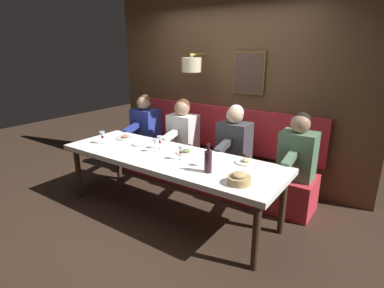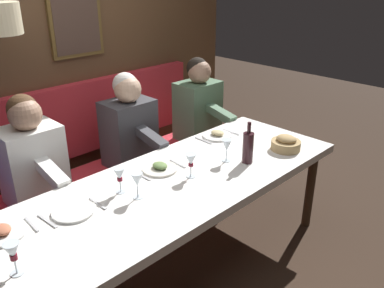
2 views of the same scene
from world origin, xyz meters
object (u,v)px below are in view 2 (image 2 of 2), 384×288
(wine_glass_1, at_px, (13,253))
(bread_bowl, at_px, (286,144))
(dining_table, at_px, (164,194))
(wine_bottle, at_px, (248,147))
(wine_glass_2, at_px, (191,161))
(wine_glass_0, at_px, (137,180))
(wine_glass_4, at_px, (227,146))
(diner_nearest, at_px, (198,102))
(wine_glass_3, at_px, (119,175))
(diner_middle, at_px, (31,154))
(diner_near, at_px, (129,124))

(wine_glass_1, xyz_separation_m, bread_bowl, (-0.11, -2.00, -0.07))
(dining_table, distance_m, wine_bottle, 0.68)
(wine_glass_2, bearing_deg, wine_glass_1, 94.40)
(wine_glass_0, height_order, wine_glass_4, same)
(wine_bottle, bearing_deg, diner_nearest, -29.09)
(wine_glass_1, bearing_deg, diner_nearest, -65.45)
(dining_table, xyz_separation_m, wine_glass_3, (0.13, 0.24, 0.18))
(diner_middle, relative_size, wine_glass_0, 4.82)
(wine_glass_3, height_order, wine_glass_4, same)
(dining_table, bearing_deg, wine_glass_2, -99.26)
(dining_table, distance_m, wine_glass_1, 1.01)
(diner_nearest, bearing_deg, wine_bottle, 150.91)
(diner_middle, bearing_deg, wine_glass_1, 151.57)
(wine_glass_1, distance_m, wine_bottle, 1.62)
(dining_table, distance_m, wine_glass_3, 0.32)
(wine_glass_1, distance_m, wine_glass_4, 1.54)
(wine_glass_2, height_order, wine_glass_3, same)
(diner_middle, distance_m, wine_glass_2, 1.12)
(diner_nearest, relative_size, wine_glass_2, 4.82)
(diner_near, relative_size, wine_glass_1, 4.82)
(dining_table, xyz_separation_m, wine_glass_4, (-0.04, -0.55, 0.18))
(wine_glass_2, relative_size, bread_bowl, 0.75)
(diner_nearest, relative_size, wine_glass_0, 4.82)
(wine_glass_0, bearing_deg, wine_glass_1, 99.45)
(diner_middle, height_order, wine_glass_1, diner_middle)
(wine_glass_2, distance_m, wine_glass_4, 0.34)
(wine_glass_3, bearing_deg, wine_glass_4, -102.68)
(diner_near, height_order, diner_middle, same)
(diner_near, xyz_separation_m, wine_bottle, (-1.04, -0.24, 0.04))
(wine_glass_3, distance_m, bread_bowl, 1.30)
(dining_table, xyz_separation_m, wine_glass_0, (0.01, 0.20, 0.18))
(wine_glass_2, distance_m, wine_glass_3, 0.47)
(dining_table, distance_m, wine_glass_0, 0.27)
(wine_glass_0, bearing_deg, diner_near, -34.21)
(bread_bowl, bearing_deg, wine_glass_2, 76.27)
(wine_glass_2, bearing_deg, wine_bottle, -106.35)
(wine_glass_3, xyz_separation_m, wine_glass_4, (-0.18, -0.78, 0.00))
(wine_glass_3, bearing_deg, wine_glass_2, -110.65)
(dining_table, height_order, bread_bowl, bread_bowl)
(diner_near, height_order, wine_bottle, diner_near)
(diner_middle, xyz_separation_m, wine_bottle, (-1.04, -1.08, 0.04))
(dining_table, bearing_deg, bread_bowl, -102.84)
(diner_near, relative_size, wine_glass_2, 4.82)
(wine_glass_0, distance_m, wine_bottle, 0.86)
(diner_near, bearing_deg, diner_nearest, -90.00)
(dining_table, height_order, wine_glass_4, wine_glass_4)
(wine_glass_1, height_order, bread_bowl, wine_glass_1)
(wine_glass_2, bearing_deg, wine_glass_3, 69.35)
(wine_glass_1, bearing_deg, dining_table, -82.79)
(diner_nearest, distance_m, wine_glass_1, 2.42)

